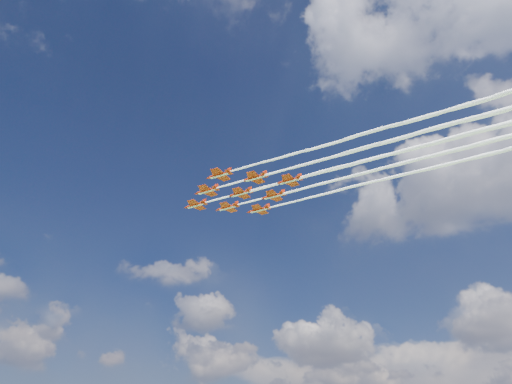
{
  "coord_description": "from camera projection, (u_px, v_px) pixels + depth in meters",
  "views": [
    {
      "loc": [
        90.2,
        -105.9,
        4.0
      ],
      "look_at": [
        2.13,
        6.13,
        84.25
      ],
      "focal_mm": 35.0,
      "sensor_mm": 36.0,
      "label": 1
    }
  ],
  "objects": [
    {
      "name": "jet_row4_starb",
      "position": [
        465.0,
        148.0,
        142.06
      ],
      "size": [
        126.23,
        26.98,
        2.32
      ],
      "rotation": [
        0.0,
        0.0,
        0.18
      ],
      "color": "#AD2309"
    },
    {
      "name": "jet_row3_starb",
      "position": [
        437.0,
        167.0,
        150.82
      ],
      "size": [
        126.23,
        26.98,
        2.32
      ],
      "rotation": [
        0.0,
        0.0,
        0.18
      ],
      "color": "#AD2309"
    },
    {
      "name": "jet_row2_port",
      "position": [
        391.0,
        141.0,
        139.01
      ],
      "size": [
        126.23,
        26.98,
        2.32
      ],
      "rotation": [
        0.0,
        0.0,
        0.18
      ],
      "color": "#AD2309"
    },
    {
      "name": "jet_row2_starb",
      "position": [
        403.0,
        163.0,
        149.29
      ],
      "size": [
        126.23,
        26.98,
        2.32
      ],
      "rotation": [
        0.0,
        0.0,
        0.18
      ],
      "color": "#AD2309"
    },
    {
      "name": "jet_row4_port",
      "position": [
        458.0,
        122.0,
        131.78
      ],
      "size": [
        126.23,
        26.98,
        2.32
      ],
      "rotation": [
        0.0,
        0.0,
        0.18
      ],
      "color": "#AD2309"
    },
    {
      "name": "jet_lead",
      "position": [
        367.0,
        160.0,
        147.77
      ],
      "size": [
        126.23,
        26.98,
        2.32
      ],
      "rotation": [
        0.0,
        0.0,
        0.18
      ],
      "color": "#AD2309"
    },
    {
      "name": "jet_row3_centre",
      "position": [
        429.0,
        144.0,
        140.54
      ],
      "size": [
        126.23,
        26.98,
        2.32
      ],
      "rotation": [
        0.0,
        0.0,
        0.18
      ],
      "color": "#AD2309"
    },
    {
      "name": "jet_tail",
      "position": [
        497.0,
        126.0,
        133.3
      ],
      "size": [
        126.23,
        26.98,
        2.32
      ],
      "rotation": [
        0.0,
        0.0,
        0.18
      ],
      "color": "#AD2309"
    },
    {
      "name": "jet_row3_port",
      "position": [
        419.0,
        118.0,
        130.25
      ],
      "size": [
        126.23,
        26.98,
        2.32
      ],
      "rotation": [
        0.0,
        0.0,
        0.18
      ],
      "color": "#AD2309"
    }
  ]
}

